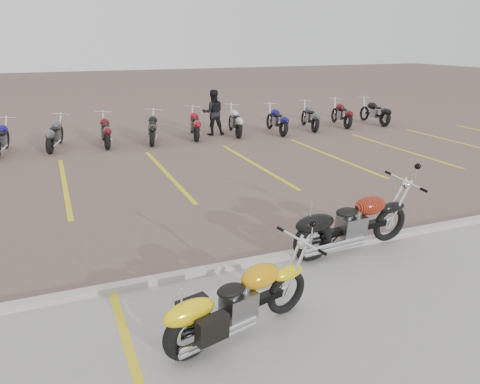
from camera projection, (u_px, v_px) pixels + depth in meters
The scene contains 8 objects.
ground at pixel (214, 224), 9.55m from camera, with size 100.00×100.00×0.00m, color brown.
concrete_apron at pixel (338, 354), 5.59m from camera, with size 60.00×5.00×0.01m, color #9E9B93.
curb at pixel (253, 262), 7.77m from camera, with size 60.00×0.18×0.12m, color #ADAAA3.
parking_stripes at pixel (167, 174), 13.06m from camera, with size 38.00×5.50×0.01m, color gold, non-canonical shape.
yellow_cruiser at pixel (236, 304), 5.81m from camera, with size 2.16×0.72×0.91m.
flame_cruiser at pixel (349, 225), 8.16m from camera, with size 2.43×0.42×1.00m.
person_b at pixel (213, 112), 18.09m from camera, with size 0.85×0.66×1.75m, color black.
bg_bike_row at pixel (151, 127), 16.99m from camera, with size 20.70×2.07×1.10m.
Camera 1 is at (-2.86, -8.41, 3.60)m, focal length 35.00 mm.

